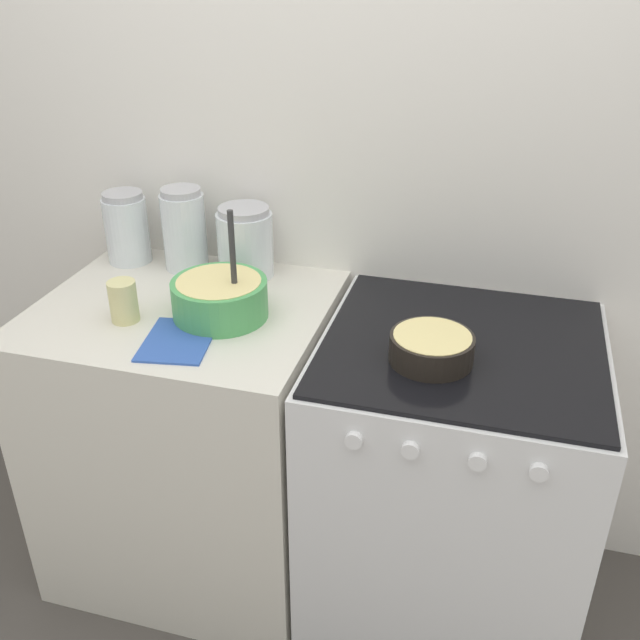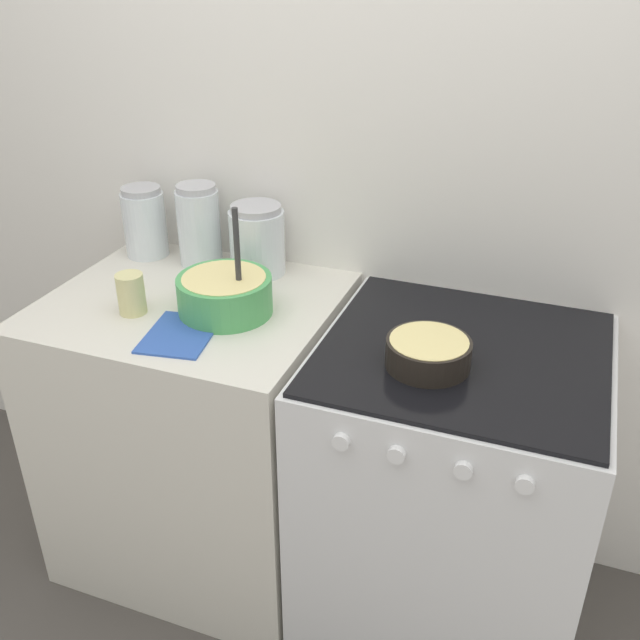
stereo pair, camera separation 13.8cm
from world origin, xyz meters
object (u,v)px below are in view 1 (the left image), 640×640
Objects in this scene: baking_pan at (432,347)px; storage_jar_left at (127,232)px; mixing_bowl at (220,296)px; tin_can at (123,301)px; storage_jar_middle at (185,235)px; storage_jar_right at (245,246)px; stove at (448,483)px.

baking_pan is 1.06m from storage_jar_left.
mixing_bowl is 0.25m from tin_can.
storage_jar_middle is (0.20, 0.00, 0.01)m from storage_jar_left.
storage_jar_right is at bearing -0.00° from storage_jar_left.
storage_jar_middle is 2.24× the size of tin_can.
storage_jar_right reaches higher than baking_pan.
baking_pan is at bearing -23.51° from storage_jar_middle.
storage_jar_right is at bearing 150.09° from baking_pan.
storage_jar_middle is 0.20m from storage_jar_right.
storage_jar_right reaches higher than tin_can.
storage_jar_middle reaches higher than storage_jar_right.
baking_pan is 0.88m from storage_jar_middle.
mixing_bowl is at bearing -50.44° from storage_jar_middle.
tin_can is at bearing -159.24° from mixing_bowl.
mixing_bowl is (-0.65, -0.03, 0.52)m from stove.
baking_pan is 0.80× the size of storage_jar_middle.
storage_jar_left is (-0.42, 0.27, 0.04)m from mixing_bowl.
storage_jar_left is at bearing 160.73° from baking_pan.
storage_jar_left reaches higher than baking_pan.
storage_jar_middle is (-0.88, 0.25, 0.57)m from stove.
mixing_bowl is 1.36× the size of storage_jar_left.
storage_jar_middle is (-0.23, 0.27, 0.05)m from mixing_bowl.
tin_can is at bearing -179.08° from baking_pan.
baking_pan is at bearing -19.27° from storage_jar_left.
baking_pan reaches higher than stove.
mixing_bowl reaches higher than storage_jar_middle.
tin_can reaches higher than baking_pan.
baking_pan is at bearing -123.60° from stove.
storage_jar_left is 1.98× the size of tin_can.
storage_jar_middle is at bearing 129.56° from mixing_bowl.
storage_jar_left is (-1.00, 0.35, 0.06)m from baking_pan.
storage_jar_right is 1.89× the size of tin_can.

